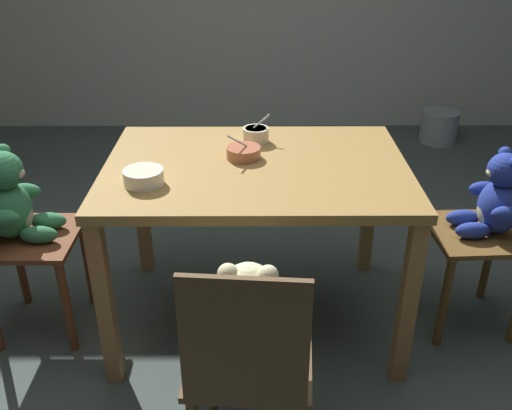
% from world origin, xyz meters
% --- Properties ---
extents(ground_plane, '(5.20, 5.20, 0.04)m').
position_xyz_m(ground_plane, '(0.00, 0.00, -0.02)').
color(ground_plane, '#414B46').
extents(dining_table, '(1.20, 0.85, 0.76)m').
position_xyz_m(dining_table, '(0.00, 0.00, 0.66)').
color(dining_table, olive).
rests_on(dining_table, ground_plane).
extents(teddy_chair_near_right, '(0.40, 0.39, 0.89)m').
position_xyz_m(teddy_chair_near_right, '(0.98, -0.03, 0.55)').
color(teddy_chair_near_right, brown).
rests_on(teddy_chair_near_right, ground_plane).
extents(teddy_chair_near_left, '(0.38, 0.38, 0.89)m').
position_xyz_m(teddy_chair_near_left, '(-0.97, -0.06, 0.57)').
color(teddy_chair_near_left, brown).
rests_on(teddy_chair_near_left, ground_plane).
extents(teddy_chair_near_front, '(0.40, 0.41, 0.87)m').
position_xyz_m(teddy_chair_near_front, '(-0.02, -0.80, 0.56)').
color(teddy_chair_near_front, brown).
rests_on(teddy_chair_near_front, ground_plane).
extents(porridge_bowl_cream_far_center, '(0.12, 0.11, 0.12)m').
position_xyz_m(porridge_bowl_cream_far_center, '(0.00, 0.24, 0.79)').
color(porridge_bowl_cream_far_center, beige).
rests_on(porridge_bowl_cream_far_center, dining_table).
extents(porridge_bowl_white_near_left, '(0.15, 0.15, 0.06)m').
position_xyz_m(porridge_bowl_white_near_left, '(-0.41, -0.18, 0.79)').
color(porridge_bowl_white_near_left, silver).
rests_on(porridge_bowl_white_near_left, dining_table).
extents(porridge_bowl_terracotta_center, '(0.14, 0.14, 0.12)m').
position_xyz_m(porridge_bowl_terracotta_center, '(-0.05, 0.06, 0.78)').
color(porridge_bowl_terracotta_center, '#B86948').
rests_on(porridge_bowl_terracotta_center, dining_table).
extents(metal_pail, '(0.29, 0.29, 0.25)m').
position_xyz_m(metal_pail, '(1.46, 2.15, 0.12)').
color(metal_pail, '#93969B').
rests_on(metal_pail, ground_plane).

